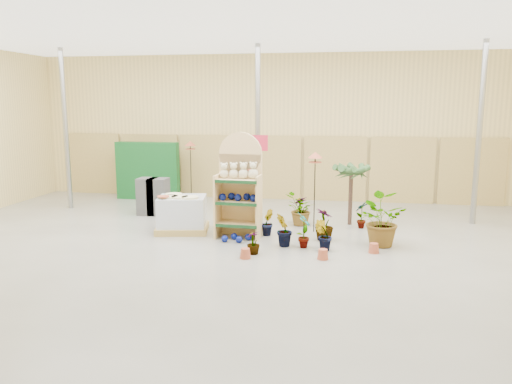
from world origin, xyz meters
TOP-DOWN VIEW (x-y plane):
  - room at (0.00, 0.91)m, footprint 15.20×12.10m
  - display_shelf at (-0.05, 1.35)m, footprint 1.02×0.67m
  - teddy_bears at (-0.02, 1.24)m, footprint 0.87×0.23m
  - gazing_balls_shelf at (-0.05, 1.20)m, footprint 0.87×0.30m
  - gazing_balls_floor at (-0.02, 0.86)m, footprint 0.63×0.39m
  - pallet_stack at (-1.46, 1.48)m, footprint 1.34×1.19m
  - charcoal_planters at (-2.81, 3.10)m, footprint 0.80×0.50m
  - trellis_stock at (-3.80, 5.20)m, footprint 2.00×0.30m
  - offer_sign at (0.10, 2.98)m, footprint 0.50×0.08m
  - bird_table_front at (0.22, 1.53)m, footprint 0.34×0.34m
  - bird_table_right at (1.60, 1.98)m, footprint 0.34×0.34m
  - bird_table_back at (-2.27, 4.82)m, footprint 0.34×0.34m
  - palm at (2.44, 2.86)m, footprint 0.70×0.70m
  - potted_plant_1 at (1.06, 0.62)m, footprint 0.34×0.41m
  - potted_plant_3 at (1.86, 1.30)m, footprint 0.57×0.57m
  - potted_plant_4 at (2.72, 2.54)m, footprint 0.41×0.43m
  - potted_plant_5 at (0.56, 1.50)m, footprint 0.29×0.35m
  - potted_plant_6 at (1.24, 2.54)m, footprint 0.87×0.92m
  - potted_plant_7 at (0.50, 0.00)m, footprint 0.38×0.38m
  - potted_plant_8 at (1.47, 0.62)m, footprint 0.30×0.42m
  - potted_plant_9 at (1.88, 0.49)m, footprint 0.39×0.34m
  - potted_plant_10 at (3.03, 1.06)m, footprint 1.32×1.32m
  - potted_plant_11 at (1.21, 2.78)m, footprint 0.54×0.54m

SIDE VIEW (x-z plane):
  - gazing_balls_floor at x=-0.02m, z-range 0.00..0.15m
  - potted_plant_7 at x=0.50m, z-range 0.00..0.48m
  - potted_plant_5 at x=0.56m, z-range 0.00..0.60m
  - potted_plant_9 at x=1.88m, z-range 0.00..0.64m
  - potted_plant_4 at x=2.72m, z-range 0.00..0.67m
  - potted_plant_11 at x=1.21m, z-range 0.00..0.68m
  - potted_plant_3 at x=1.86m, z-range 0.00..0.72m
  - potted_plant_1 at x=1.06m, z-range 0.00..0.74m
  - potted_plant_8 at x=1.47m, z-range 0.00..0.76m
  - potted_plant_6 at x=1.24m, z-range 0.00..0.81m
  - pallet_stack at x=-1.46m, z-range -0.02..0.86m
  - charcoal_planters at x=-2.81m, z-range 0.00..1.00m
  - potted_plant_10 at x=3.03m, z-range 0.00..1.11m
  - trellis_stock at x=-3.80m, z-range 0.00..1.80m
  - gazing_balls_shelf at x=-0.05m, z-range 0.84..1.01m
  - display_shelf at x=-0.05m, z-range -0.10..2.26m
  - palm at x=2.44m, z-range 0.56..2.18m
  - teddy_bears at x=-0.02m, z-range 1.31..1.68m
  - bird_table_front at x=0.22m, z-range 0.70..2.35m
  - offer_sign at x=0.10m, z-range 0.47..2.67m
  - bird_table_back at x=-2.27m, z-range 0.81..2.69m
  - bird_table_right at x=1.60m, z-range 0.81..2.70m
  - room at x=0.00m, z-range -0.14..4.56m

